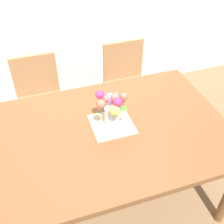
% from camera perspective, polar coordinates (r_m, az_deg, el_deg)
% --- Properties ---
extents(ground_plane, '(12.00, 12.00, 0.00)m').
position_cam_1_polar(ground_plane, '(2.59, 0.35, -15.93)').
color(ground_plane, brown).
extents(dining_table, '(1.62, 1.15, 0.77)m').
position_cam_1_polar(dining_table, '(2.06, 0.43, -5.18)').
color(dining_table, brown).
rests_on(dining_table, ground_plane).
extents(chair_left, '(0.42, 0.42, 0.90)m').
position_cam_1_polar(chair_left, '(2.81, -14.37, 3.17)').
color(chair_left, '#9E7047').
rests_on(chair_left, ground_plane).
extents(chair_right, '(0.42, 0.42, 0.90)m').
position_cam_1_polar(chair_right, '(2.95, 2.89, 6.54)').
color(chair_right, '#9E7047').
rests_on(chair_right, ground_plane).
extents(placemat, '(0.29, 0.29, 0.01)m').
position_cam_1_polar(placemat, '(2.03, -0.00, -2.50)').
color(placemat, tan).
rests_on(placemat, dining_table).
extents(flower_vase, '(0.23, 0.19, 0.27)m').
position_cam_1_polar(flower_vase, '(1.92, -0.02, 0.94)').
color(flower_vase, silver).
rests_on(flower_vase, placemat).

